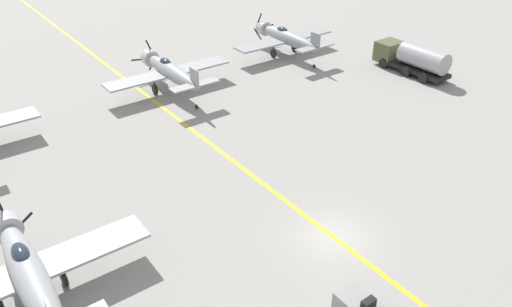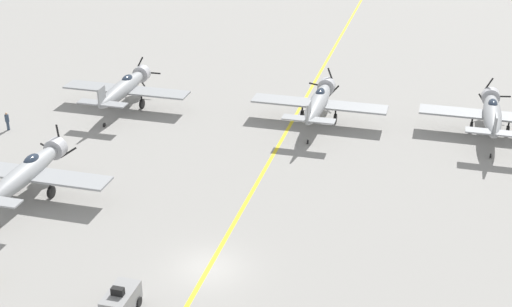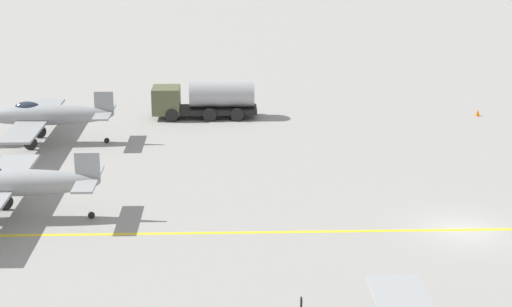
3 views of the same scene
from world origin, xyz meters
The scene contains 6 objects.
ground_plane centered at (0.00, 0.00, 0.00)m, with size 400.00×400.00×0.00m, color gray.
taxiway_stripe centered at (0.00, 0.00, 0.00)m, with size 0.30×160.00×0.01m, color yellow.
airplane_far_center centered at (2.27, 23.84, 2.01)m, with size 12.00×9.98×3.70m.
airplane_far_right centered at (16.93, 24.99, 2.01)m, with size 12.00×9.98×3.66m.
fuel_tanker centered at (23.87, 13.81, 1.51)m, with size 2.67×8.00×2.98m.
traffic_cone centered at (23.69, -7.48, 0.28)m, with size 0.36×0.36×0.55m, color orange.
Camera 3 is at (-40.45, 11.96, 16.29)m, focal length 60.00 mm.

